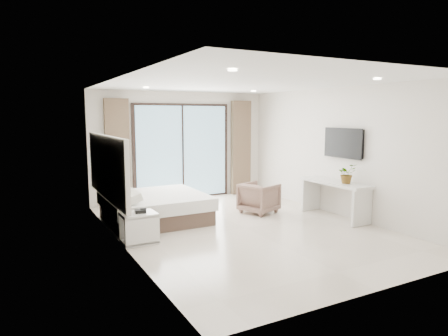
{
  "coord_description": "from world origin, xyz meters",
  "views": [
    {
      "loc": [
        -3.82,
        -6.27,
        2.12
      ],
      "look_at": [
        -0.24,
        0.4,
        1.12
      ],
      "focal_mm": 32.0,
      "sensor_mm": 36.0,
      "label": 1
    }
  ],
  "objects": [
    {
      "name": "nightstand",
      "position": [
        -2.02,
        0.08,
        0.26
      ],
      "size": [
        0.57,
        0.46,
        0.51
      ],
      "rotation": [
        0.0,
        0.0,
        -0.01
      ],
      "color": "silver",
      "rests_on": "ground"
    },
    {
      "name": "armchair",
      "position": [
        0.9,
        0.9,
        0.36
      ],
      "size": [
        0.86,
        0.88,
        0.72
      ],
      "primitive_type": "imported",
      "rotation": [
        0.0,
        0.0,
        1.92
      ],
      "color": "#896859",
      "rests_on": "ground"
    },
    {
      "name": "ground",
      "position": [
        0.0,
        0.0,
        0.0
      ],
      "size": [
        6.2,
        6.2,
        0.0
      ],
      "primitive_type": "plane",
      "color": "beige",
      "rests_on": "ground"
    },
    {
      "name": "bed",
      "position": [
        -1.35,
        1.3,
        0.28
      ],
      "size": [
        1.92,
        1.83,
        0.68
      ],
      "color": "brown",
      "rests_on": "ground"
    },
    {
      "name": "room_shell",
      "position": [
        -0.2,
        0.88,
        1.58
      ],
      "size": [
        4.62,
        6.22,
        2.72
      ],
      "color": "silver",
      "rests_on": "ground"
    },
    {
      "name": "plant",
      "position": [
        2.04,
        -0.52,
        0.92
      ],
      "size": [
        0.4,
        0.43,
        0.31
      ],
      "primitive_type": "imported",
      "rotation": [
        0.0,
        0.0,
        -0.12
      ],
      "color": "#33662D",
      "rests_on": "console_desk"
    },
    {
      "name": "phone",
      "position": [
        -2.0,
        0.05,
        0.55
      ],
      "size": [
        0.2,
        0.16,
        0.06
      ],
      "primitive_type": "cube",
      "rotation": [
        0.0,
        0.0,
        -0.15
      ],
      "color": "black",
      "rests_on": "nightstand"
    },
    {
      "name": "console_desk",
      "position": [
        2.04,
        -0.2,
        0.56
      ],
      "size": [
        0.51,
        1.63,
        0.77
      ],
      "color": "silver",
      "rests_on": "ground"
    }
  ]
}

